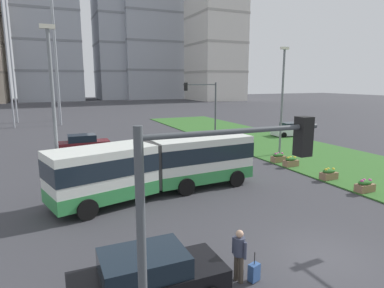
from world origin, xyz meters
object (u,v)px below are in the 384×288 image
Objects in this scene: traffic_light_far_right at (205,102)px; apartment_tower_eastcentre at (149,30)px; flower_planter_4 at (278,157)px; car_maroon_sedan at (83,144)px; car_white_van at (291,130)px; streetlight_median at (282,97)px; car_black_sedan at (148,279)px; flower_planter_3 at (291,161)px; traffic_light_near_left at (208,215)px; rolling_suitcase at (254,272)px; apartment_tower_centre at (120,32)px; pedestrian_crossing at (239,252)px; apartment_tower_westcentre at (47,29)px; flower_planter_1 at (365,186)px; flower_planter_2 at (329,174)px; articulated_bus at (159,165)px; apartment_tower_east at (215,31)px; streetlight_left at (54,110)px.

traffic_light_far_right is 0.13× the size of apartment_tower_eastcentre.
apartment_tower_eastcentre reaches higher than flower_planter_4.
car_maroon_sedan is 12.43m from traffic_light_far_right.
car_white_van is 0.51× the size of streetlight_median.
car_black_sedan is 4.01× the size of flower_planter_3.
traffic_light_near_left is at bearing -132.14° from flower_planter_4.
car_white_van is 29.79m from rolling_suitcase.
traffic_light_near_left is at bearing -101.18° from apartment_tower_centre.
apartment_tower_westcentre is at bearing 91.72° from pedestrian_crossing.
car_black_sedan is 4.55× the size of rolling_suitcase.
apartment_tower_centre is (9.31, 108.94, 22.82)m from flower_planter_1.
flower_planter_2 is at bearing 32.41° from pedestrian_crossing.
car_maroon_sedan is 17.86m from streetlight_median.
flower_planter_4 is 0.02× the size of apartment_tower_eastcentre.
articulated_bus is 0.27× the size of apartment_tower_east.
streetlight_left reaches higher than rolling_suitcase.
apartment_tower_westcentre reaches higher than articulated_bus.
apartment_tower_westcentre reaches higher than rolling_suitcase.
apartment_tower_east is at bearing 69.22° from car_white_van.
flower_planter_3 is (10.79, 1.68, -1.23)m from articulated_bus.
articulated_bus is at bearing 156.93° from flower_planter_1.
car_maroon_sedan is at bearing 89.56° from traffic_light_near_left.
car_maroon_sedan is at bearing 126.86° from flower_planter_1.
flower_planter_4 is (0.00, 7.73, 0.00)m from flower_planter_1.
traffic_light_near_left is (-23.13, -24.84, 3.11)m from car_white_van.
pedestrian_crossing is 0.31× the size of traffic_light_near_left.
car_white_van is at bearing 57.44° from flower_planter_2.
apartment_tower_westcentre reaches higher than traffic_light_far_right.
car_maroon_sedan is 20.45m from flower_planter_2.
traffic_light_far_right is at bearing 60.34° from car_black_sedan.
flower_planter_4 is (14.00, 11.97, -0.33)m from car_black_sedan.
streetlight_left is (-15.96, -2.61, 4.47)m from flower_planter_4.
car_maroon_sedan is 0.97× the size of car_white_van.
car_white_van is 17.54m from flower_planter_2.
flower_planter_4 is 16.78m from streetlight_left.
flower_planter_2 is 5.08m from flower_planter_4.
articulated_bus is 2.16× the size of traffic_light_near_left.
car_white_van is 13.54m from flower_planter_4.
apartment_tower_westcentre is (-3.33, 111.00, 21.61)m from pedestrian_crossing.
car_maroon_sedan is at bearing 96.18° from pedestrian_crossing.
pedestrian_crossing reaches higher than flower_planter_2.
traffic_light_near_left is at bearing -131.88° from streetlight_median.
flower_planter_1 is 0.12× the size of streetlight_left.
car_black_sedan is 0.09× the size of apartment_tower_centre.
apartment_tower_eastcentre reaches higher than car_black_sedan.
rolling_suitcase is at bearing -134.37° from flower_planter_3.
car_white_van is 78.32m from apartment_tower_east.
apartment_tower_eastcentre is (30.19, 111.60, 24.00)m from rolling_suitcase.
traffic_light_near_left reaches higher than car_maroon_sedan.
articulated_bus is at bearing 76.40° from traffic_light_near_left.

